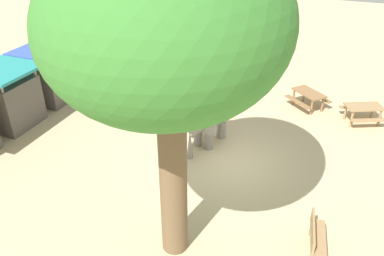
{
  "coord_description": "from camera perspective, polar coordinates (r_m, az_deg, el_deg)",
  "views": [
    {
      "loc": [
        -11.28,
        -3.16,
        8.21
      ],
      "look_at": [
        0.59,
        1.47,
        0.8
      ],
      "focal_mm": 36.39,
      "sensor_mm": 36.0,
      "label": 1
    }
  ],
  "objects": [
    {
      "name": "ground_plane",
      "position": [
        14.3,
        4.65,
        -4.95
      ],
      "size": [
        60.0,
        60.0,
        0.0
      ],
      "primitive_type": "plane",
      "color": "tan"
    },
    {
      "name": "elephant",
      "position": [
        14.73,
        2.21,
        1.23
      ],
      "size": [
        2.47,
        1.68,
        1.7
      ],
      "rotation": [
        0.0,
        0.0,
        2.92
      ],
      "color": "gray",
      "rests_on": "ground_plane"
    },
    {
      "name": "person_handler",
      "position": [
        16.89,
        -2.63,
        4.7
      ],
      "size": [
        0.44,
        0.33,
        1.62
      ],
      "rotation": [
        0.0,
        0.0,
        -2.17
      ],
      "color": "#3F3833",
      "rests_on": "ground_plane"
    },
    {
      "name": "shade_tree_main",
      "position": [
        7.97,
        -3.44,
        14.31
      ],
      "size": [
        5.47,
        5.01,
        8.05
      ],
      "color": "brown",
      "rests_on": "ground_plane"
    },
    {
      "name": "wooden_bench",
      "position": [
        11.28,
        17.69,
        -14.95
      ],
      "size": [
        1.44,
        0.57,
        0.88
      ],
      "rotation": [
        0.0,
        0.0,
        3.27
      ],
      "color": "#9E7A51",
      "rests_on": "ground_plane"
    },
    {
      "name": "picnic_table_near",
      "position": [
        18.01,
        23.82,
        2.42
      ],
      "size": [
        1.98,
        1.99,
        0.78
      ],
      "rotation": [
        0.0,
        0.0,
        5.15
      ],
      "color": "#9E7A51",
      "rests_on": "ground_plane"
    },
    {
      "name": "picnic_table_far",
      "position": [
        18.49,
        16.7,
        4.51
      ],
      "size": [
        2.1,
        2.1,
        0.78
      ],
      "rotation": [
        0.0,
        0.0,
        0.85
      ],
      "color": "olive",
      "rests_on": "ground_plane"
    },
    {
      "name": "market_stall_teal",
      "position": [
        17.76,
        -25.22,
        3.71
      ],
      "size": [
        2.5,
        2.5,
        2.52
      ],
      "color": "#59514C",
      "rests_on": "ground_plane"
    },
    {
      "name": "market_stall_blue",
      "position": [
        19.44,
        -20.02,
        6.99
      ],
      "size": [
        2.5,
        2.5,
        2.52
      ],
      "color": "#59514C",
      "rests_on": "ground_plane"
    },
    {
      "name": "market_stall_red",
      "position": [
        21.31,
        -15.64,
        9.69
      ],
      "size": [
        2.5,
        2.5,
        2.52
      ],
      "color": "#59514C",
      "rests_on": "ground_plane"
    }
  ]
}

